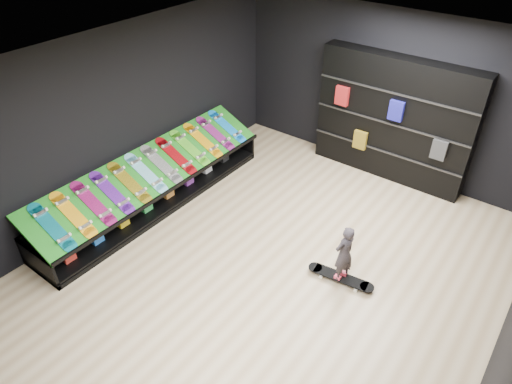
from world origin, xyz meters
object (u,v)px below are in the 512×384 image
Objects in this scene: back_shelving at (393,120)px; child at (343,263)px; display_rack at (155,191)px; floor_skateboard at (340,279)px.

child is at bearing -76.91° from back_shelving.
back_shelving is at bearing 50.00° from display_rack.
child is at bearing -7.66° from floor_skateboard.
floor_skateboard is at bearing -71.30° from child.
display_rack is 4.59× the size of floor_skateboard.
back_shelving reaches higher than floor_skateboard.
child reaches higher than display_rack.
child is (3.49, 0.29, 0.11)m from display_rack.
back_shelving is (2.79, 3.32, 0.89)m from display_rack.
back_shelving is 5.29× the size of child.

